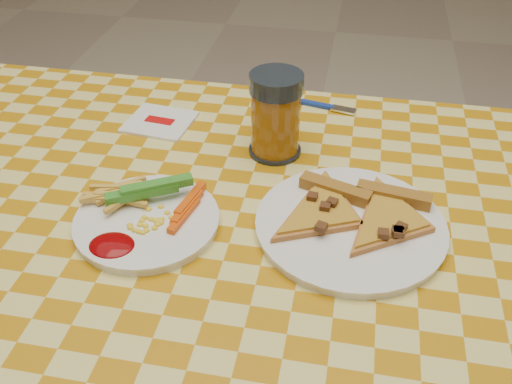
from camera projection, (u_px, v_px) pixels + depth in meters
table at (236, 264)px, 0.87m from camera, size 1.28×0.88×0.76m
plate_left at (147, 222)px, 0.82m from camera, size 0.21×0.21×0.01m
plate_right at (350, 227)px, 0.82m from camera, size 0.35×0.35×0.01m
fries_veggies at (144, 206)px, 0.83m from camera, size 0.19×0.18×0.04m
pizza_slices at (355, 212)px, 0.82m from camera, size 0.27×0.24×0.02m
drink_glass at (276, 116)px, 0.94m from camera, size 0.09×0.09×0.14m
napkin at (160, 122)px, 1.06m from camera, size 0.13×0.12×0.01m
fork at (319, 105)px, 1.10m from camera, size 0.15×0.05×0.01m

